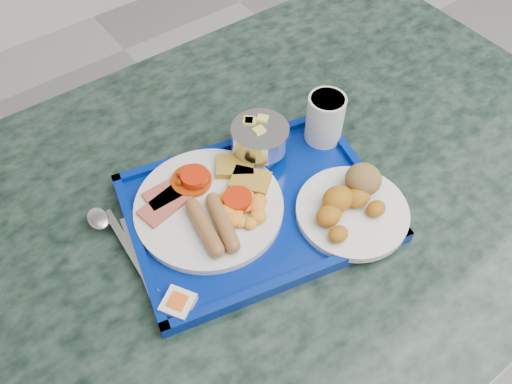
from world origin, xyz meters
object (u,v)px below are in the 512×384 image
Objects in this scene: table at (265,251)px; bread_plate at (352,203)px; main_plate at (214,204)px; fruit_bowl at (260,137)px; juice_cup at (325,117)px; tray at (256,209)px.

bread_plate reaches higher than table.
main_plate is at bearing 174.57° from table.
juice_cup reaches higher than fruit_bowl.
juice_cup is at bearing 3.76° from main_plate.
table is 0.22m from tray.
tray is 4.71× the size of fruit_bowl.
table is at bearing -116.07° from fruit_bowl.
main_plate is 2.44× the size of fruit_bowl.
tray is 0.15m from bread_plate.
bread_plate is at bearing -115.33° from juice_cup.
tray is 2.57× the size of bread_plate.
bread_plate is 0.17m from juice_cup.
main_plate is 0.25m from juice_cup.
main_plate is 0.22m from bread_plate.
main_plate is 0.14m from fruit_bowl.
tray is 5.05× the size of juice_cup.
bread_plate is (0.17, -0.13, 0.01)m from main_plate.
fruit_bowl is at bearing 50.19° from tray.
bread_plate is 0.19m from fruit_bowl.
juice_cup reaches higher than table.
table is 2.83× the size of tray.
fruit_bowl reaches higher than main_plate.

